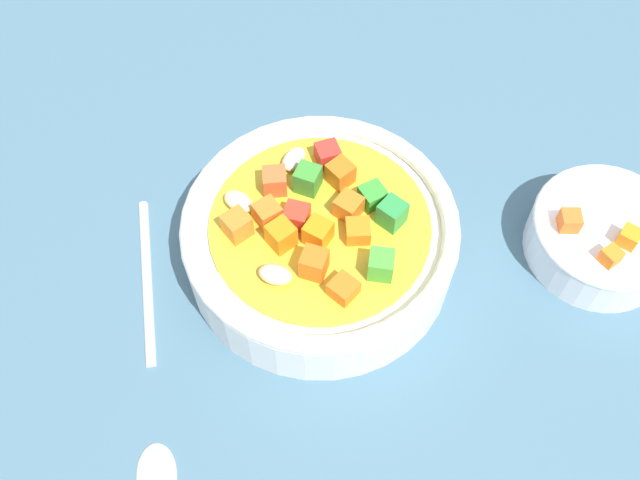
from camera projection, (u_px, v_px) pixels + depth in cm
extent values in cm
cube|color=#42667A|center=(320.00, 265.00, 50.26)|extent=(140.00, 140.00, 2.00)
cylinder|color=white|center=(320.00, 243.00, 47.77)|extent=(17.65, 17.65, 3.87)
torus|color=white|center=(320.00, 224.00, 45.84)|extent=(17.76, 17.76, 1.17)
cylinder|color=gold|center=(320.00, 225.00, 45.97)|extent=(14.13, 14.13, 0.40)
cube|color=orange|center=(319.00, 233.00, 44.48)|extent=(1.98, 1.98, 1.60)
cube|color=orange|center=(340.00, 173.00, 46.94)|extent=(2.10, 2.10, 1.56)
cube|color=red|center=(297.00, 210.00, 45.56)|extent=(1.71, 1.71, 1.29)
cube|color=#2A8B3E|center=(392.00, 214.00, 45.15)|extent=(2.07, 2.07, 1.75)
cube|color=green|center=(381.00, 265.00, 43.20)|extent=(1.55, 1.55, 1.71)
cube|color=orange|center=(358.00, 231.00, 44.80)|extent=(1.69, 1.69, 1.18)
cube|color=#E45C2D|center=(275.00, 181.00, 46.57)|extent=(1.76, 1.76, 1.61)
cube|color=orange|center=(267.00, 213.00, 45.41)|extent=(2.10, 2.10, 1.38)
cube|color=orange|center=(319.00, 264.00, 43.20)|extent=(1.77, 1.77, 1.78)
ellipsoid|color=beige|center=(275.00, 274.00, 43.21)|extent=(2.30, 1.71, 1.09)
ellipsoid|color=beige|center=(294.00, 159.00, 47.96)|extent=(2.08, 2.45, 0.93)
cube|color=orange|center=(343.00, 289.00, 42.69)|extent=(2.07, 2.07, 1.12)
cube|color=red|center=(326.00, 154.00, 47.92)|extent=(1.97, 1.97, 1.34)
cube|color=#38892D|center=(308.00, 179.00, 46.56)|extent=(1.84, 1.84, 1.77)
cube|color=orange|center=(237.00, 225.00, 44.72)|extent=(2.10, 2.10, 1.68)
ellipsoid|color=beige|center=(239.00, 201.00, 46.10)|extent=(2.48, 2.21, 0.99)
cube|color=orange|center=(349.00, 206.00, 45.63)|extent=(2.03, 2.03, 1.43)
cube|color=orange|center=(281.00, 235.00, 44.30)|extent=(2.11, 2.11, 1.73)
cube|color=green|center=(373.00, 196.00, 46.21)|extent=(2.08, 2.08, 1.21)
cylinder|color=silver|center=(146.00, 278.00, 48.21)|extent=(4.02, 12.30, 0.67)
ellipsoid|color=silver|center=(155.00, 473.00, 41.39)|extent=(3.23, 4.17, 0.74)
cylinder|color=white|center=(601.00, 239.00, 48.56)|extent=(9.75, 9.75, 2.86)
torus|color=white|center=(609.00, 225.00, 47.19)|extent=(9.85, 9.85, 0.78)
cube|color=orange|center=(570.00, 221.00, 46.84)|extent=(1.38, 1.38, 1.27)
cube|color=orange|center=(611.00, 256.00, 45.55)|extent=(1.55, 1.55, 1.10)
cube|color=orange|center=(629.00, 237.00, 46.22)|extent=(1.64, 1.64, 1.21)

